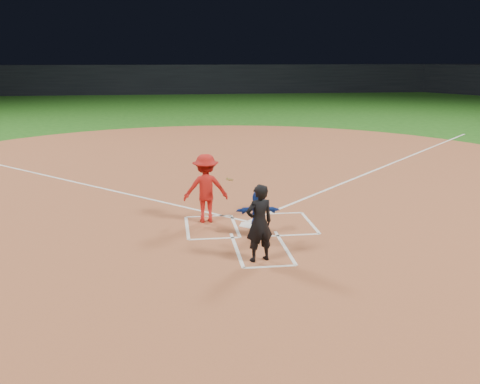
{
  "coord_description": "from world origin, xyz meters",
  "views": [
    {
      "loc": [
        -1.97,
        -12.87,
        4.23
      ],
      "look_at": [
        -0.3,
        -0.4,
        1.0
      ],
      "focal_mm": 40.0,
      "sensor_mm": 36.0,
      "label": 1
    }
  ],
  "objects": [
    {
      "name": "ground",
      "position": [
        0.0,
        0.0,
        0.0
      ],
      "size": [
        120.0,
        120.0,
        0.0
      ],
      "primitive_type": "plane",
      "color": "#1B5114",
      "rests_on": "ground"
    },
    {
      "name": "umpire",
      "position": [
        -0.17,
        -2.42,
        0.84
      ],
      "size": [
        0.69,
        0.55,
        1.66
      ],
      "primitive_type": "imported",
      "rotation": [
        0.0,
        0.0,
        3.43
      ],
      "color": "black",
      "rests_on": "home_plate_dirt"
    },
    {
      "name": "chalk_markings",
      "position": [
        0.0,
        5.29,
        0.01
      ],
      "size": [
        28.35,
        17.32,
        0.01
      ],
      "color": "white",
      "rests_on": "home_plate_dirt"
    },
    {
      "name": "home_plate_dirt",
      "position": [
        0.0,
        6.0,
        0.01
      ],
      "size": [
        28.0,
        28.0,
        0.01
      ],
      "primitive_type": "cylinder",
      "color": "#955030",
      "rests_on": "ground"
    },
    {
      "name": "stadium_wall_far",
      "position": [
        0.0,
        48.0,
        1.6
      ],
      "size": [
        80.0,
        1.2,
        3.2
      ],
      "primitive_type": "cube",
      "color": "black",
      "rests_on": "ground"
    },
    {
      "name": "catcher",
      "position": [
        0.08,
        -0.87,
        0.58
      ],
      "size": [
        1.07,
        0.37,
        1.14
      ],
      "primitive_type": "imported",
      "rotation": [
        0.0,
        0.0,
        3.11
      ],
      "color": "navy",
      "rests_on": "home_plate_dirt"
    },
    {
      "name": "home_plate",
      "position": [
        0.0,
        0.0,
        0.02
      ],
      "size": [
        0.6,
        0.6,
        0.02
      ],
      "primitive_type": "cylinder",
      "rotation": [
        0.0,
        0.0,
        3.14
      ],
      "color": "white",
      "rests_on": "home_plate_dirt"
    },
    {
      "name": "batter_at_plate",
      "position": [
        -1.07,
        0.48,
        0.9
      ],
      "size": [
        1.32,
        0.9,
        1.78
      ],
      "color": "#B61814",
      "rests_on": "home_plate_dirt"
    }
  ]
}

